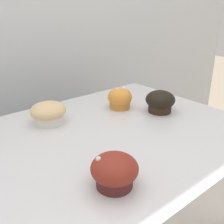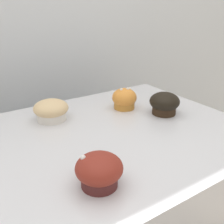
# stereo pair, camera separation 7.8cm
# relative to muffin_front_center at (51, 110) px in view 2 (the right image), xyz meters

# --- Properties ---
(wall_back) EXTENTS (3.20, 0.10, 1.80)m
(wall_back) POSITION_rel_muffin_front_center_xyz_m (0.01, 0.43, -0.03)
(wall_back) COLOR silver
(wall_back) RESTS_ON ground
(muffin_front_center) EXTENTS (0.11, 0.11, 0.07)m
(muffin_front_center) POSITION_rel_muffin_front_center_xyz_m (0.00, 0.00, 0.00)
(muffin_front_center) COLOR silver
(muffin_front_center) RESTS_ON display_counter
(muffin_back_left) EXTENTS (0.10, 0.10, 0.07)m
(muffin_back_left) POSITION_rel_muffin_front_center_xyz_m (-0.04, -0.37, 0.00)
(muffin_back_left) COLOR #512120
(muffin_back_left) RESTS_ON display_counter
(muffin_back_right) EXTENTS (0.09, 0.09, 0.08)m
(muffin_back_right) POSITION_rel_muffin_front_center_xyz_m (0.25, -0.05, 0.00)
(muffin_back_right) COLOR #C47F32
(muffin_back_right) RESTS_ON display_counter
(muffin_front_left) EXTENTS (0.10, 0.10, 0.07)m
(muffin_front_left) POSITION_rel_muffin_front_center_xyz_m (0.34, -0.16, 0.00)
(muffin_front_left) COLOR #302114
(muffin_front_left) RESTS_ON display_counter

